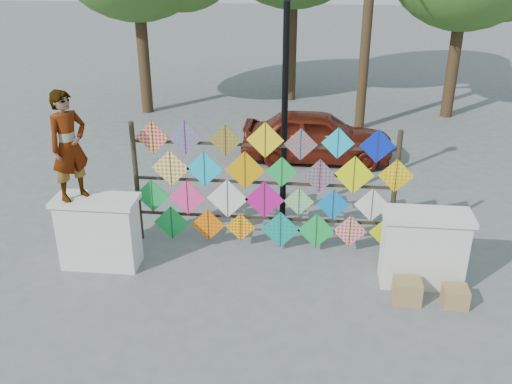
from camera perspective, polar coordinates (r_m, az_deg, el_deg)
ground at (r=9.97m, az=0.20°, el=-7.50°), size 80.00×80.00×0.00m
parapet_left at (r=10.07m, az=-15.42°, el=-3.84°), size 1.40×0.65×1.28m
parapet_right at (r=9.61m, az=16.39°, el=-5.43°), size 1.40×0.65×1.28m
kite_rack at (r=10.04m, az=1.00°, el=0.52°), size 4.93×0.24×2.39m
vendor_woman at (r=9.59m, az=-18.22°, el=4.41°), size 0.73×0.79×1.81m
sedan at (r=14.42m, az=6.15°, el=5.60°), size 3.77×1.54×1.28m
lamppost at (r=10.74m, az=2.94°, el=10.52°), size 0.28×0.28×4.46m
cardboard_box_near at (r=9.33m, az=14.86°, el=-9.54°), size 0.42×0.38×0.38m
cardboard_box_far at (r=9.47m, az=19.29°, el=-9.83°), size 0.38×0.35×0.32m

